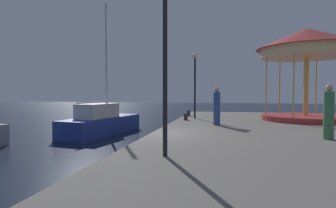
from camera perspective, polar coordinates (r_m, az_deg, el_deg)
ground_plane at (r=11.44m, az=-3.34°, el=-9.92°), size 120.00×120.00×0.00m
quay_dock at (r=11.40m, az=27.75°, el=-8.17°), size 12.08×26.90×0.80m
sailboat_blue at (r=16.55m, az=-13.74°, el=-3.72°), size 2.75×6.20×7.81m
carousel at (r=18.32m, az=27.01°, el=9.73°), size 5.79×5.79×5.45m
lamp_post_near_edge at (r=7.07m, az=-0.62°, el=14.28°), size 0.36×0.36×4.54m
lamp_post_mid_promenade at (r=17.66m, az=5.67°, el=6.36°), size 0.36×0.36×4.21m
bollard_center at (r=16.49m, az=3.72°, el=-2.68°), size 0.24×0.24×0.40m
bollard_south at (r=19.44m, az=4.33°, el=-1.94°), size 0.24×0.24×0.40m
person_by_the_water at (r=14.05m, az=10.18°, el=-0.69°), size 0.34×0.34×1.92m
person_far_corner at (r=11.06m, az=30.60°, el=-1.73°), size 0.34×0.34×1.92m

